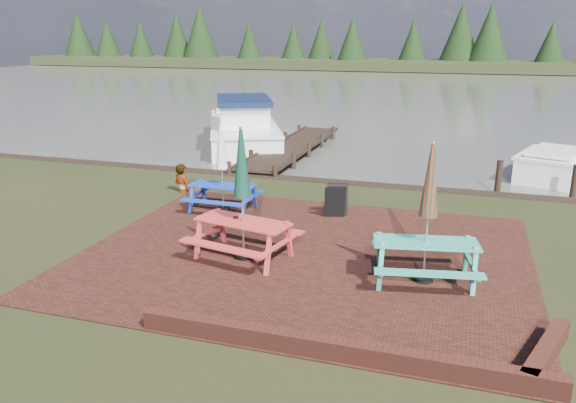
# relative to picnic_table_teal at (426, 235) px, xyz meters

# --- Properties ---
(ground) EXTENTS (120.00, 120.00, 0.00)m
(ground) POSITION_rel_picnic_table_teal_xyz_m (-2.46, -0.42, -0.91)
(ground) COLOR black
(ground) RESTS_ON ground
(paving) EXTENTS (9.00, 7.50, 0.02)m
(paving) POSITION_rel_picnic_table_teal_xyz_m (-2.46, 0.58, -0.90)
(paving) COLOR #341710
(paving) RESTS_ON ground
(brick_wall) EXTENTS (6.21, 1.79, 0.30)m
(brick_wall) POSITION_rel_picnic_table_teal_xyz_m (-0.31, -2.84, -0.76)
(brick_wall) COLOR #4C1E16
(brick_wall) RESTS_ON ground
(water) EXTENTS (120.00, 60.00, 0.02)m
(water) POSITION_rel_picnic_table_teal_xyz_m (-2.46, 36.58, -0.91)
(water) COLOR #4B4840
(water) RESTS_ON ground
(far_treeline) EXTENTS (120.00, 10.00, 8.10)m
(far_treeline) POSITION_rel_picnic_table_teal_xyz_m (-2.46, 65.58, 2.37)
(far_treeline) COLOR black
(far_treeline) RESTS_ON ground
(picnic_table_teal) EXTENTS (2.14, 1.98, 2.60)m
(picnic_table_teal) POSITION_rel_picnic_table_teal_xyz_m (0.00, 0.00, 0.00)
(picnic_table_teal) COLOR teal
(picnic_table_teal) RESTS_ON ground
(picnic_table_red) EXTENTS (2.23, 2.07, 2.67)m
(picnic_table_red) POSITION_rel_picnic_table_teal_xyz_m (-3.58, 0.03, 0.03)
(picnic_table_red) COLOR #DB3C38
(picnic_table_red) RESTS_ON ground
(picnic_table_blue) EXTENTS (1.68, 1.50, 2.32)m
(picnic_table_blue) POSITION_rel_picnic_table_teal_xyz_m (-5.28, 2.81, -0.10)
(picnic_table_blue) COLOR #173AB2
(picnic_table_blue) RESTS_ON ground
(chalkboard) EXTENTS (0.55, 0.61, 0.82)m
(chalkboard) POSITION_rel_picnic_table_teal_xyz_m (-2.40, 3.23, -0.48)
(chalkboard) COLOR black
(chalkboard) RESTS_ON ground
(jetty) EXTENTS (1.76, 9.08, 1.00)m
(jetty) POSITION_rel_picnic_table_teal_xyz_m (-5.96, 10.86, -0.80)
(jetty) COLOR black
(jetty) RESTS_ON ground
(boat_jetty) EXTENTS (5.76, 8.29, 2.28)m
(boat_jetty) POSITION_rel_picnic_table_teal_xyz_m (-8.56, 12.27, -0.43)
(boat_jetty) COLOR white
(boat_jetty) RESTS_ON ground
(person) EXTENTS (0.70, 0.58, 1.63)m
(person) POSITION_rel_picnic_table_teal_xyz_m (-7.16, 4.15, -0.09)
(person) COLOR gray
(person) RESTS_ON ground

